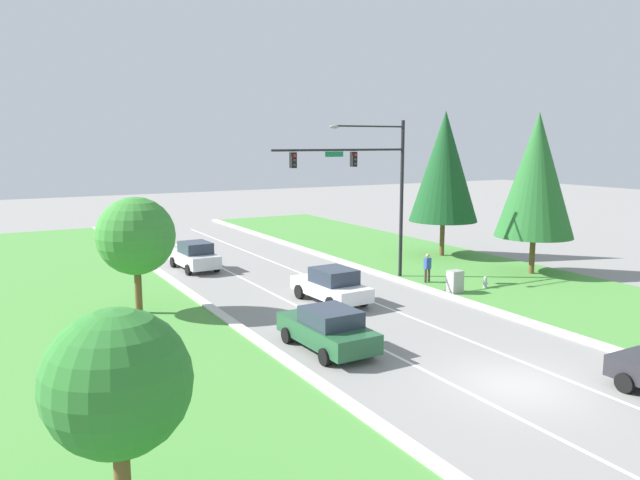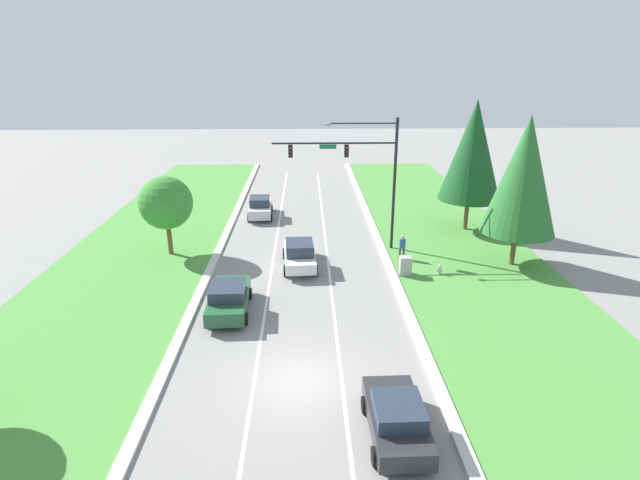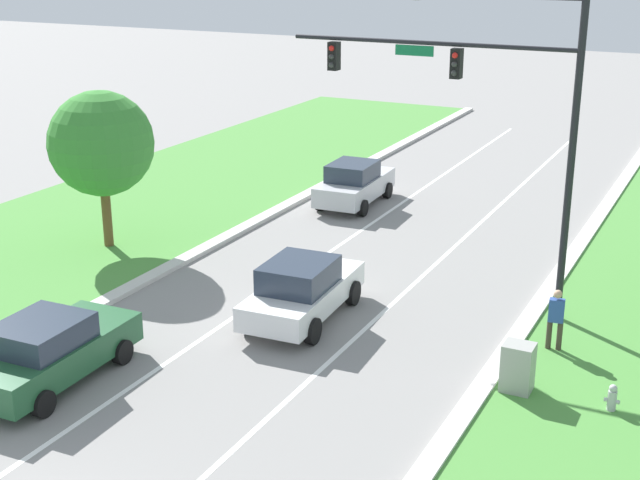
{
  "view_description": "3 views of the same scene",
  "coord_description": "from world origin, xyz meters",
  "px_view_note": "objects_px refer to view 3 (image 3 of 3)",
  "views": [
    {
      "loc": [
        -14.87,
        -13.63,
        7.81
      ],
      "look_at": [
        0.63,
        14.38,
        2.72
      ],
      "focal_mm": 35.0,
      "sensor_mm": 36.0,
      "label": 1
    },
    {
      "loc": [
        0.39,
        -17.33,
        12.39
      ],
      "look_at": [
        1.22,
        10.9,
        2.2
      ],
      "focal_mm": 28.0,
      "sensor_mm": 36.0,
      "label": 2
    },
    {
      "loc": [
        10.56,
        -8.14,
        9.98
      ],
      "look_at": [
        -0.28,
        13.56,
        1.8
      ],
      "focal_mm": 50.0,
      "sensor_mm": 36.0,
      "label": 3
    }
  ],
  "objects_px": {
    "traffic_signal_mast": "(492,101)",
    "silver_sedan": "(354,184)",
    "utility_cabinet": "(518,369)",
    "fire_hydrant": "(612,399)",
    "white_sedan": "(302,290)",
    "oak_near_left_tree": "(101,144)",
    "pedestrian": "(556,318)",
    "forest_sedan": "(49,350)"
  },
  "relations": [
    {
      "from": "utility_cabinet",
      "to": "white_sedan",
      "type": "bearing_deg",
      "value": 166.22
    },
    {
      "from": "pedestrian",
      "to": "oak_near_left_tree",
      "type": "height_order",
      "value": "oak_near_left_tree"
    },
    {
      "from": "fire_hydrant",
      "to": "oak_near_left_tree",
      "type": "relative_size",
      "value": 0.13
    },
    {
      "from": "silver_sedan",
      "to": "white_sedan",
      "type": "relative_size",
      "value": 0.96
    },
    {
      "from": "traffic_signal_mast",
      "to": "fire_hydrant",
      "type": "distance_m",
      "value": 8.47
    },
    {
      "from": "utility_cabinet",
      "to": "pedestrian",
      "type": "xyz_separation_m",
      "value": [
        0.27,
        2.59,
        0.32
      ]
    },
    {
      "from": "silver_sedan",
      "to": "traffic_signal_mast",
      "type": "bearing_deg",
      "value": -48.85
    },
    {
      "from": "utility_cabinet",
      "to": "traffic_signal_mast",
      "type": "bearing_deg",
      "value": 116.28
    },
    {
      "from": "white_sedan",
      "to": "traffic_signal_mast",
      "type": "bearing_deg",
      "value": 33.16
    },
    {
      "from": "pedestrian",
      "to": "fire_hydrant",
      "type": "xyz_separation_m",
      "value": [
        1.85,
        -2.56,
        -0.59
      ]
    },
    {
      "from": "forest_sedan",
      "to": "fire_hydrant",
      "type": "xyz_separation_m",
      "value": [
        12.17,
        4.4,
        -0.48
      ]
    },
    {
      "from": "forest_sedan",
      "to": "pedestrian",
      "type": "bearing_deg",
      "value": 32.25
    },
    {
      "from": "traffic_signal_mast",
      "to": "silver_sedan",
      "type": "height_order",
      "value": "traffic_signal_mast"
    },
    {
      "from": "silver_sedan",
      "to": "pedestrian",
      "type": "xyz_separation_m",
      "value": [
        10.09,
        -9.91,
        0.08
      ]
    },
    {
      "from": "pedestrian",
      "to": "fire_hydrant",
      "type": "relative_size",
      "value": 2.41
    },
    {
      "from": "pedestrian",
      "to": "oak_near_left_tree",
      "type": "xyz_separation_m",
      "value": [
        -15.42,
        1.4,
        2.68
      ]
    },
    {
      "from": "traffic_signal_mast",
      "to": "utility_cabinet",
      "type": "xyz_separation_m",
      "value": [
        2.28,
        -4.63,
        -5.3
      ]
    },
    {
      "from": "silver_sedan",
      "to": "oak_near_left_tree",
      "type": "height_order",
      "value": "oak_near_left_tree"
    },
    {
      "from": "oak_near_left_tree",
      "to": "utility_cabinet",
      "type": "bearing_deg",
      "value": -14.74
    },
    {
      "from": "traffic_signal_mast",
      "to": "pedestrian",
      "type": "bearing_deg",
      "value": -38.51
    },
    {
      "from": "white_sedan",
      "to": "fire_hydrant",
      "type": "xyz_separation_m",
      "value": [
        8.56,
        -1.55,
        -0.53
      ]
    },
    {
      "from": "utility_cabinet",
      "to": "pedestrian",
      "type": "bearing_deg",
      "value": 83.94
    },
    {
      "from": "white_sedan",
      "to": "pedestrian",
      "type": "relative_size",
      "value": 2.8
    },
    {
      "from": "traffic_signal_mast",
      "to": "white_sedan",
      "type": "relative_size",
      "value": 1.89
    },
    {
      "from": "traffic_signal_mast",
      "to": "pedestrian",
      "type": "height_order",
      "value": "traffic_signal_mast"
    },
    {
      "from": "utility_cabinet",
      "to": "oak_near_left_tree",
      "type": "distance_m",
      "value": 15.95
    },
    {
      "from": "white_sedan",
      "to": "forest_sedan",
      "type": "xyz_separation_m",
      "value": [
        -3.61,
        -5.96,
        -0.05
      ]
    },
    {
      "from": "silver_sedan",
      "to": "utility_cabinet",
      "type": "relative_size",
      "value": 3.66
    },
    {
      "from": "forest_sedan",
      "to": "fire_hydrant",
      "type": "bearing_deg",
      "value": 18.11
    },
    {
      "from": "traffic_signal_mast",
      "to": "silver_sedan",
      "type": "distance_m",
      "value": 12.01
    },
    {
      "from": "white_sedan",
      "to": "oak_near_left_tree",
      "type": "bearing_deg",
      "value": 161.39
    },
    {
      "from": "silver_sedan",
      "to": "fire_hydrant",
      "type": "xyz_separation_m",
      "value": [
        11.94,
        -12.47,
        -0.52
      ]
    },
    {
      "from": "fire_hydrant",
      "to": "oak_near_left_tree",
      "type": "bearing_deg",
      "value": 167.09
    },
    {
      "from": "silver_sedan",
      "to": "fire_hydrant",
      "type": "relative_size",
      "value": 6.48
    },
    {
      "from": "forest_sedan",
      "to": "utility_cabinet",
      "type": "bearing_deg",
      "value": 21.77
    },
    {
      "from": "utility_cabinet",
      "to": "fire_hydrant",
      "type": "relative_size",
      "value": 1.77
    },
    {
      "from": "utility_cabinet",
      "to": "fire_hydrant",
      "type": "bearing_deg",
      "value": 0.71
    },
    {
      "from": "silver_sedan",
      "to": "pedestrian",
      "type": "height_order",
      "value": "silver_sedan"
    },
    {
      "from": "fire_hydrant",
      "to": "silver_sedan",
      "type": "bearing_deg",
      "value": 133.76
    },
    {
      "from": "fire_hydrant",
      "to": "oak_near_left_tree",
      "type": "xyz_separation_m",
      "value": [
        -17.27,
        3.96,
        3.27
      ]
    },
    {
      "from": "silver_sedan",
      "to": "white_sedan",
      "type": "distance_m",
      "value": 11.43
    },
    {
      "from": "utility_cabinet",
      "to": "pedestrian",
      "type": "height_order",
      "value": "pedestrian"
    }
  ]
}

